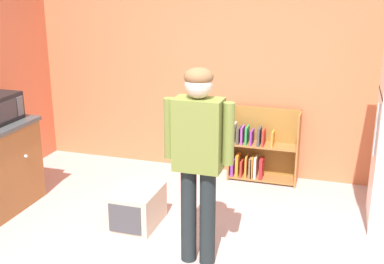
# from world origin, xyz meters

# --- Properties ---
(back_wall) EXTENTS (5.20, 0.06, 2.70)m
(back_wall) POSITION_xyz_m (0.00, 2.33, 1.35)
(back_wall) COLOR #CE6C44
(back_wall) RESTS_ON ground
(bookshelf) EXTENTS (0.80, 0.28, 0.85)m
(bookshelf) POSITION_xyz_m (0.25, 2.14, 0.36)
(bookshelf) COLOR #9D6532
(bookshelf) RESTS_ON ground
(standing_person) EXTENTS (0.57, 0.23, 1.64)m
(standing_person) POSITION_xyz_m (0.08, 0.21, 1.00)
(standing_person) COLOR #1E2527
(standing_person) RESTS_ON ground
(pet_carrier) EXTENTS (0.42, 0.55, 0.36)m
(pet_carrier) POSITION_xyz_m (-0.67, 0.66, 0.18)
(pet_carrier) COLOR beige
(pet_carrier) RESTS_ON ground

